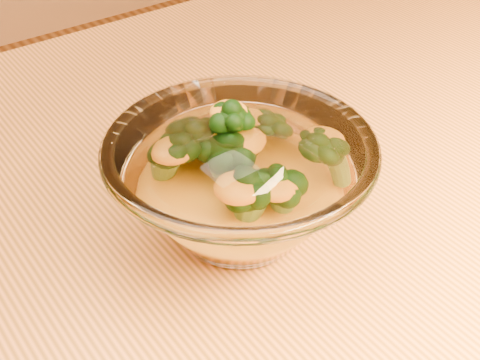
# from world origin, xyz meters

# --- Properties ---
(table) EXTENTS (1.20, 0.80, 0.75)m
(table) POSITION_xyz_m (0.00, 0.00, 0.65)
(table) COLOR #E28B43
(table) RESTS_ON ground
(glass_bowl) EXTENTS (0.19, 0.19, 0.08)m
(glass_bowl) POSITION_xyz_m (-0.00, 0.02, 0.79)
(glass_bowl) COLOR white
(glass_bowl) RESTS_ON table
(cheese_sauce) EXTENTS (0.10, 0.10, 0.03)m
(cheese_sauce) POSITION_xyz_m (-0.00, 0.02, 0.78)
(cheese_sauce) COLOR orange
(cheese_sauce) RESTS_ON glass_bowl
(broccoli_heap) EXTENTS (0.12, 0.11, 0.07)m
(broccoli_heap) POSITION_xyz_m (0.00, 0.03, 0.80)
(broccoli_heap) COLOR black
(broccoli_heap) RESTS_ON cheese_sauce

